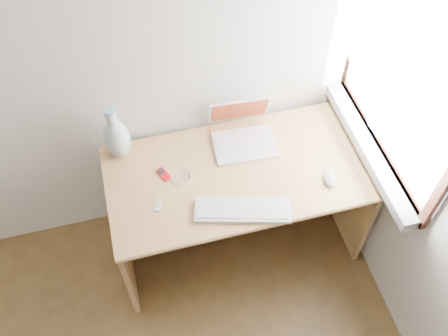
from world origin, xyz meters
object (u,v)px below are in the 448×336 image
object	(u,v)px
desk	(234,181)
vase	(117,137)
external_keyboard	(243,210)
laptop	(242,133)

from	to	relation	value
desk	vase	xyz separation A→B (m)	(-0.57, 0.18, 0.34)
desk	external_keyboard	size ratio (longest dim) A/B	2.82
external_keyboard	desk	bearing A→B (deg)	96.92
laptop	vase	world-z (taller)	vase
desk	laptop	distance (m)	0.29
external_keyboard	vase	bearing A→B (deg)	151.54
vase	laptop	bearing A→B (deg)	-5.75
vase	desk	bearing A→B (deg)	-17.58
laptop	external_keyboard	size ratio (longest dim) A/B	0.70
desk	laptop	size ratio (longest dim) A/B	4.00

